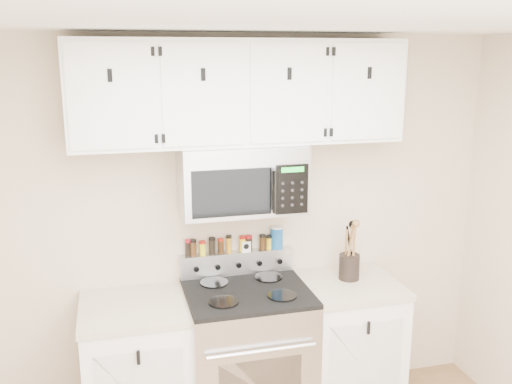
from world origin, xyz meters
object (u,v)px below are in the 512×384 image
(range, at_px, (247,357))
(utensil_crock, at_px, (349,265))
(salt_canister, at_px, (277,237))
(microwave, at_px, (242,178))

(range, height_order, utensil_crock, utensil_crock)
(range, bearing_deg, utensil_crock, 5.35)
(range, xyz_separation_m, utensil_crock, (0.71, 0.07, 0.53))
(utensil_crock, height_order, salt_canister, utensil_crock)
(microwave, height_order, salt_canister, microwave)
(microwave, height_order, utensil_crock, microwave)
(range, relative_size, utensil_crock, 2.79)
(range, relative_size, microwave, 1.45)
(utensil_crock, relative_size, salt_canister, 2.59)
(range, bearing_deg, microwave, 89.77)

